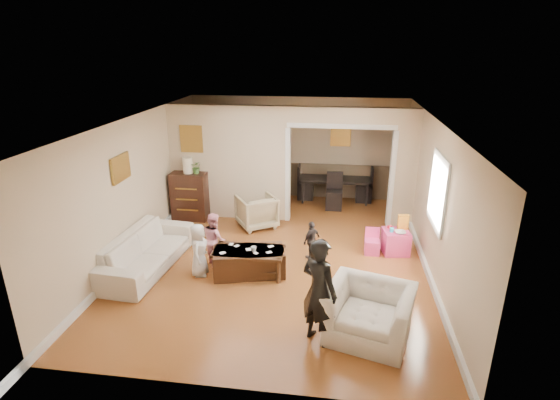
# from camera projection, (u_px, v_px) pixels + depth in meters

# --- Properties ---
(floor) EXTENTS (7.00, 7.00, 0.00)m
(floor) POSITION_uv_depth(u_px,v_px,m) (279.00, 254.00, 8.38)
(floor) COLOR #A95D2B
(floor) RESTS_ON ground
(partition_left) EXTENTS (2.75, 0.18, 2.60)m
(partition_left) POSITION_uv_depth(u_px,v_px,m) (230.00, 163.00, 9.78)
(partition_left) COLOR #C5B190
(partition_left) RESTS_ON ground
(partition_right) EXTENTS (0.55, 0.18, 2.60)m
(partition_right) POSITION_uv_depth(u_px,v_px,m) (404.00, 169.00, 9.29)
(partition_right) COLOR #C5B190
(partition_right) RESTS_ON ground
(partition_header) EXTENTS (2.22, 0.18, 0.35)m
(partition_header) POSITION_uv_depth(u_px,v_px,m) (342.00, 115.00, 9.08)
(partition_header) COLOR #C5B190
(partition_header) RESTS_ON partition_right
(window_pane) EXTENTS (0.03, 0.95, 1.10)m
(window_pane) POSITION_uv_depth(u_px,v_px,m) (439.00, 192.00, 7.12)
(window_pane) COLOR white
(window_pane) RESTS_ON ground
(framed_art_partition) EXTENTS (0.45, 0.03, 0.55)m
(framed_art_partition) POSITION_uv_depth(u_px,v_px,m) (191.00, 139.00, 9.60)
(framed_art_partition) COLOR brown
(framed_art_partition) RESTS_ON partition_left
(framed_art_sofa_wall) EXTENTS (0.03, 0.55, 0.40)m
(framed_art_sofa_wall) POSITION_uv_depth(u_px,v_px,m) (121.00, 168.00, 7.55)
(framed_art_sofa_wall) COLOR brown
(framed_art_alcove) EXTENTS (0.45, 0.03, 0.55)m
(framed_art_alcove) POSITION_uv_depth(u_px,v_px,m) (341.00, 134.00, 10.85)
(framed_art_alcove) COLOR brown
(sofa) EXTENTS (1.06, 2.33, 0.66)m
(sofa) POSITION_uv_depth(u_px,v_px,m) (146.00, 251.00, 7.79)
(sofa) COLOR silver
(sofa) RESTS_ON ground
(armchair_back) EXTENTS (1.07, 1.08, 0.72)m
(armchair_back) POSITION_uv_depth(u_px,v_px,m) (257.00, 211.00, 9.54)
(armchair_back) COLOR tan
(armchair_back) RESTS_ON ground
(armchair_front) EXTENTS (1.37, 1.27, 0.74)m
(armchair_front) POSITION_uv_depth(u_px,v_px,m) (369.00, 313.00, 5.93)
(armchair_front) COLOR silver
(armchair_front) RESTS_ON ground
(dresser) EXTENTS (0.80, 0.45, 1.10)m
(dresser) POSITION_uv_depth(u_px,v_px,m) (190.00, 196.00, 9.90)
(dresser) COLOR #321A0F
(dresser) RESTS_ON ground
(table_lamp) EXTENTS (0.22, 0.22, 0.36)m
(table_lamp) POSITION_uv_depth(u_px,v_px,m) (188.00, 165.00, 9.65)
(table_lamp) COLOR #FCF3CD
(table_lamp) RESTS_ON dresser
(potted_plant) EXTENTS (0.26, 0.23, 0.29)m
(potted_plant) POSITION_uv_depth(u_px,v_px,m) (196.00, 167.00, 9.64)
(potted_plant) COLOR #497634
(potted_plant) RESTS_ON dresser
(coffee_table) EXTENTS (1.35, 0.90, 0.46)m
(coffee_table) POSITION_uv_depth(u_px,v_px,m) (249.00, 262.00, 7.60)
(coffee_table) COLOR #3C2013
(coffee_table) RESTS_ON ground
(coffee_cup) EXTENTS (0.12, 0.12, 0.09)m
(coffee_cup) POSITION_uv_depth(u_px,v_px,m) (254.00, 249.00, 7.45)
(coffee_cup) COLOR silver
(coffee_cup) RESTS_ON coffee_table
(play_table) EXTENTS (0.54, 0.54, 0.46)m
(play_table) POSITION_uv_depth(u_px,v_px,m) (396.00, 242.00, 8.37)
(play_table) COLOR #FA418F
(play_table) RESTS_ON ground
(cereal_box) EXTENTS (0.21, 0.10, 0.30)m
(cereal_box) POSITION_uv_depth(u_px,v_px,m) (403.00, 222.00, 8.32)
(cereal_box) COLOR yellow
(cereal_box) RESTS_ON play_table
(cyan_cup) EXTENTS (0.08, 0.08, 0.08)m
(cyan_cup) POSITION_uv_depth(u_px,v_px,m) (392.00, 230.00, 8.25)
(cyan_cup) COLOR #29BAD0
(cyan_cup) RESTS_ON play_table
(toy_block) EXTENTS (0.10, 0.09, 0.05)m
(toy_block) POSITION_uv_depth(u_px,v_px,m) (390.00, 227.00, 8.41)
(toy_block) COLOR red
(toy_block) RESTS_ON play_table
(play_bowl) EXTENTS (0.24, 0.24, 0.05)m
(play_bowl) POSITION_uv_depth(u_px,v_px,m) (400.00, 232.00, 8.17)
(play_bowl) COLOR silver
(play_bowl) RESTS_ON play_table
(dining_table) EXTENTS (1.79, 1.02, 0.62)m
(dining_table) POSITION_uv_depth(u_px,v_px,m) (335.00, 188.00, 11.18)
(dining_table) COLOR black
(dining_table) RESTS_ON ground
(adult_person) EXTENTS (0.67, 0.63, 1.54)m
(adult_person) POSITION_uv_depth(u_px,v_px,m) (319.00, 291.00, 5.71)
(adult_person) COLOR black
(adult_person) RESTS_ON ground
(child_kneel_a) EXTENTS (0.34, 0.49, 0.96)m
(child_kneel_a) POSITION_uv_depth(u_px,v_px,m) (199.00, 250.00, 7.49)
(child_kneel_a) COLOR silver
(child_kneel_a) RESTS_ON ground
(child_kneel_b) EXTENTS (0.58, 0.61, 0.99)m
(child_kneel_b) POSITION_uv_depth(u_px,v_px,m) (214.00, 239.00, 7.88)
(child_kneel_b) COLOR pink
(child_kneel_b) RESTS_ON ground
(child_toddler) EXTENTS (0.40, 0.46, 0.75)m
(child_toddler) POSITION_uv_depth(u_px,v_px,m) (312.00, 240.00, 8.12)
(child_toddler) COLOR black
(child_toddler) RESTS_ON ground
(craft_papers) EXTENTS (0.92, 0.49, 0.00)m
(craft_papers) POSITION_uv_depth(u_px,v_px,m) (248.00, 249.00, 7.55)
(craft_papers) COLOR white
(craft_papers) RESTS_ON coffee_table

